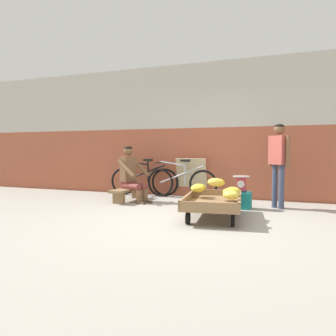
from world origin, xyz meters
The scene contains 13 objects.
ground_plane centered at (0.00, 0.00, 0.00)m, with size 80.00×80.00×0.00m, color #A39E93.
back_wall centered at (0.00, 2.72, 1.50)m, with size 16.00×0.30×3.00m.
banana_cart centered at (0.35, 0.44, 0.24)m, with size 1.01×1.53×0.36m.
banana_pile centered at (0.39, 0.53, 0.46)m, with size 0.93×0.97×0.26m.
low_bench centered at (-1.67, 1.49, 0.20)m, with size 0.35×1.11×0.27m.
vendor_seated centered at (-1.59, 1.46, 0.57)m, with size 0.73×0.61×1.14m.
plastic_crate centered at (0.65, 1.44, 0.15)m, with size 0.36×0.28×0.30m.
weighing_scale centered at (0.65, 1.43, 0.45)m, with size 0.30×0.30×0.29m.
bicycle_near_left centered at (-1.72, 2.36, 0.35)m, with size 1.66×0.48×0.86m.
bicycle_far_left centered at (-0.78, 2.27, 0.35)m, with size 1.66×0.48×0.86m.
sign_board centered at (-0.61, 2.53, 0.44)m, with size 0.70×0.24×0.88m.
customer_adult centered at (1.27, 1.70, 0.95)m, with size 0.38×0.36×1.53m.
shopping_bag centered at (0.53, 0.97, 0.12)m, with size 0.18×0.12×0.24m, color #3370B7.
Camera 1 is at (1.43, -4.46, 1.06)m, focal length 34.38 mm.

